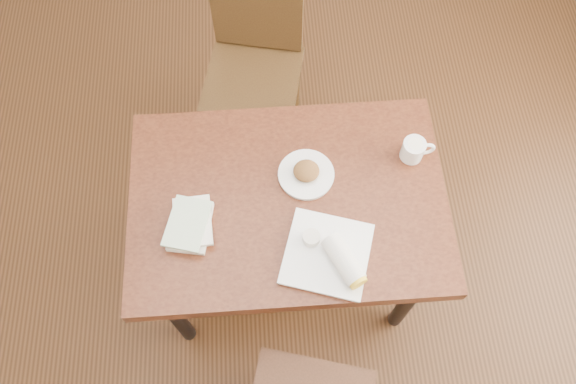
{
  "coord_description": "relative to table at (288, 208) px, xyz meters",
  "views": [
    {
      "loc": [
        -0.06,
        -0.84,
        2.55
      ],
      "look_at": [
        0.0,
        0.0,
        0.8
      ],
      "focal_mm": 35.0,
      "sensor_mm": 36.0,
      "label": 1
    }
  ],
  "objects": [
    {
      "name": "plate_scone",
      "position": [
        0.07,
        0.08,
        0.11
      ],
      "size": [
        0.2,
        0.2,
        0.06
      ],
      "color": "white",
      "rests_on": "table"
    },
    {
      "name": "room_walls",
      "position": [
        0.0,
        0.0,
        0.97
      ],
      "size": [
        4.02,
        5.02,
        2.8
      ],
      "color": "beige",
      "rests_on": "ground"
    },
    {
      "name": "book_stack",
      "position": [
        -0.34,
        -0.09,
        0.11
      ],
      "size": [
        0.18,
        0.22,
        0.05
      ],
      "color": "white",
      "rests_on": "table"
    },
    {
      "name": "plate_burrito",
      "position": [
        0.13,
        -0.24,
        0.12
      ],
      "size": [
        0.35,
        0.35,
        0.09
      ],
      "color": "white",
      "rests_on": "table"
    },
    {
      "name": "table",
      "position": [
        0.0,
        0.0,
        0.0
      ],
      "size": [
        1.13,
        0.78,
        0.75
      ],
      "color": "#602D17",
      "rests_on": "ground"
    },
    {
      "name": "ground",
      "position": [
        0.0,
        0.0,
        -0.67
      ],
      "size": [
        4.0,
        5.0,
        0.01
      ],
      "primitive_type": "cube",
      "color": "#472814",
      "rests_on": "ground"
    },
    {
      "name": "chair_far",
      "position": [
        -0.09,
        0.81,
        -0.11
      ],
      "size": [
        0.5,
        0.5,
        0.95
      ],
      "color": "#402C12",
      "rests_on": "ground"
    },
    {
      "name": "coffee_mug",
      "position": [
        0.47,
        0.14,
        0.13
      ],
      "size": [
        0.12,
        0.08,
        0.08
      ],
      "color": "white",
      "rests_on": "table"
    }
  ]
}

